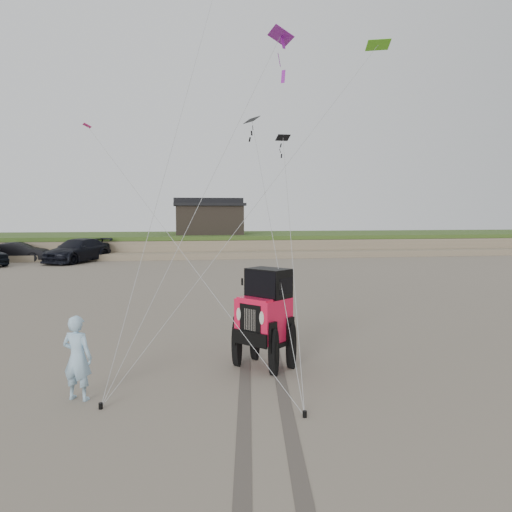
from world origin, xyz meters
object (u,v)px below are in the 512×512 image
(truck_b, at_px, (19,252))
(jeep, at_px, (264,329))
(truck_c, at_px, (77,251))
(man, at_px, (77,358))
(cabin, at_px, (209,218))

(truck_b, relative_size, jeep, 0.87)
(truck_c, distance_m, man, 29.35)
(man, bearing_deg, cabin, -74.85)
(cabin, height_order, truck_b, cabin)
(cabin, xyz_separation_m, man, (-4.79, -36.51, -2.39))
(truck_c, bearing_deg, jeep, -43.58)
(truck_b, xyz_separation_m, man, (10.06, -30.11, 0.12))
(truck_b, distance_m, truck_c, 4.73)
(cabin, relative_size, man, 3.76)
(cabin, bearing_deg, man, -97.48)
(truck_c, bearing_deg, man, -51.90)
(truck_c, bearing_deg, cabin, 64.02)
(truck_c, relative_size, jeep, 1.18)
(man, bearing_deg, truck_c, -56.55)
(truck_b, height_order, jeep, jeep)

